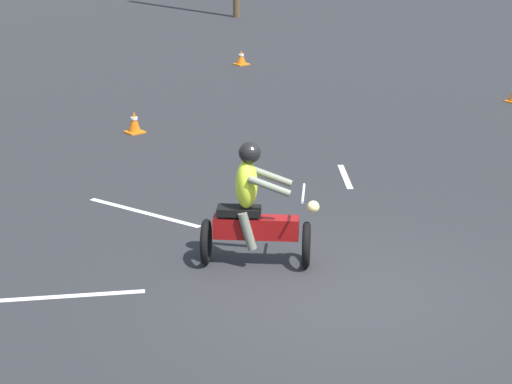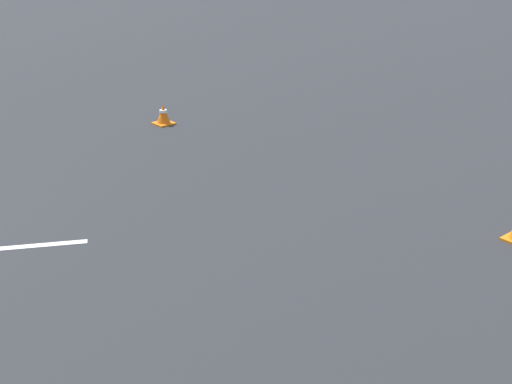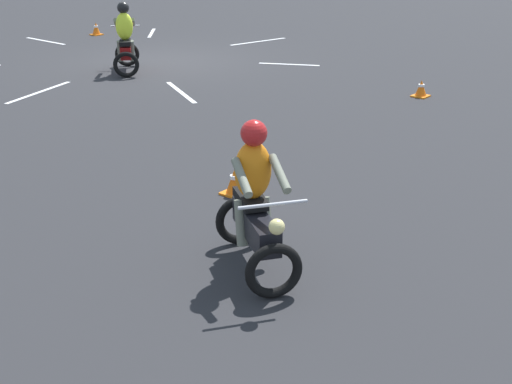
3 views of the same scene
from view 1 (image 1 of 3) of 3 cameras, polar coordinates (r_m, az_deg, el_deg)
name	(u,v)px [view 1 (image 1 of 3)]	position (r m, az deg, el deg)	size (l,w,h in m)	color
ground_plane	(344,296)	(12.16, 5.03, -5.95)	(120.00, 120.00, 0.00)	#28282B
motorcycle_rider_foreground	(253,212)	(12.74, -0.16, -1.16)	(1.44, 1.39, 1.66)	black
traffic_cone_near_left	(241,58)	(25.29, -0.85, 7.67)	(0.32, 0.32, 0.36)	orange
traffic_cone_far_right	(134,122)	(19.17, -6.97, 3.97)	(0.32, 0.32, 0.42)	orange
lane_stripe_ne	(345,176)	(16.54, 5.12, 0.89)	(0.10, 1.28, 0.01)	silver
lane_stripe_n	(144,212)	(14.93, -6.44, -1.16)	(0.10, 2.11, 0.01)	silver
lane_stripe_nw	(61,296)	(12.33, -11.07, -5.88)	(0.10, 2.02, 0.01)	silver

